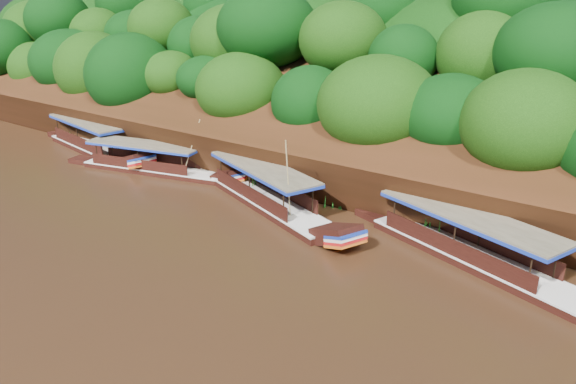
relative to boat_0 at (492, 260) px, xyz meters
The scene contains 7 objects.
ground 14.19m from the boat_0, 149.59° to the right, with size 160.00×160.00×0.00m, color black.
riverbank 19.83m from the boat_0, 128.20° to the left, with size 120.00×30.06×19.40m.
boat_0 is the anchor object (origin of this frame).
boat_1 14.11m from the boat_0, behind, with size 15.20×7.38×6.06m.
boat_2 26.28m from the boat_0, behind, with size 14.63×5.43×5.04m.
boat_3 35.10m from the boat_0, behind, with size 15.55×4.77×3.27m.
reeds 15.34m from the boat_0, behind, with size 51.08×2.54×2.21m.
Camera 1 is at (19.37, -20.07, 13.90)m, focal length 35.00 mm.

